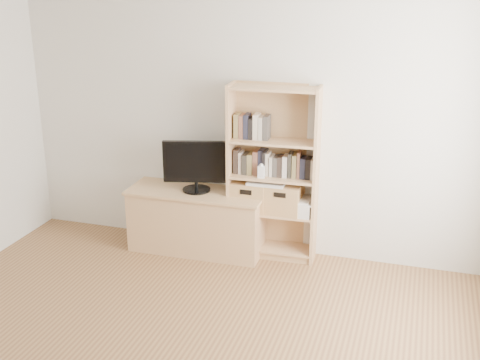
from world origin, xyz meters
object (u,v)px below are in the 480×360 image
at_px(baby_monitor, 261,172).
at_px(tv_stand, 197,221).
at_px(bookshelf, 273,174).
at_px(television, 196,166).
at_px(basket_right, 283,198).
at_px(laptop, 267,182).
at_px(basket_left, 250,195).

bearing_deg(baby_monitor, tv_stand, 178.35).
relative_size(bookshelf, television, 2.67).
xyz_separation_m(baby_monitor, basket_right, (0.19, 0.09, -0.26)).
bearing_deg(bookshelf, television, -175.11).
relative_size(tv_stand, bookshelf, 0.78).
distance_m(basket_right, laptop, 0.21).
relative_size(bookshelf, basket_right, 4.91).
relative_size(tv_stand, basket_right, 3.81).
distance_m(baby_monitor, laptop, 0.14).
xyz_separation_m(baby_monitor, laptop, (0.04, 0.07, -0.12)).
xyz_separation_m(tv_stand, basket_left, (0.50, 0.08, 0.30)).
height_order(television, baby_monitor, television).
bearing_deg(laptop, tv_stand, -174.55).
relative_size(tv_stand, basket_left, 3.85).
xyz_separation_m(tv_stand, television, (0.00, 0.00, 0.56)).
xyz_separation_m(television, baby_monitor, (0.63, -0.00, 0.01)).
xyz_separation_m(tv_stand, basket_right, (0.82, 0.09, 0.30)).
distance_m(tv_stand, basket_left, 0.59).
bearing_deg(basket_right, television, -173.68).
height_order(tv_stand, television, television).
relative_size(baby_monitor, laptop, 0.33).
distance_m(bookshelf, television, 0.73).
relative_size(basket_left, laptop, 0.96).
height_order(bookshelf, laptop, bookshelf).
height_order(bookshelf, baby_monitor, bookshelf).
height_order(basket_left, basket_right, basket_right).
distance_m(tv_stand, baby_monitor, 0.85).
bearing_deg(basket_right, basket_left, -177.66).
bearing_deg(basket_right, tv_stand, -173.68).
bearing_deg(baby_monitor, television, 178.35).
height_order(television, basket_left, television).
xyz_separation_m(bookshelf, basket_right, (0.10, -0.00, -0.23)).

